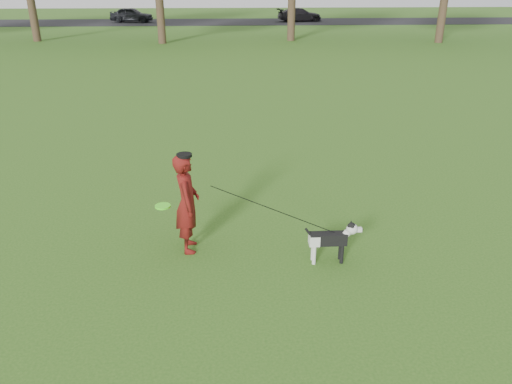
{
  "coord_description": "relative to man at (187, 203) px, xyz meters",
  "views": [
    {
      "loc": [
        0.02,
        -6.3,
        3.9
      ],
      "look_at": [
        0.38,
        0.43,
        0.95
      ],
      "focal_mm": 35.0,
      "sensor_mm": 36.0,
      "label": 1
    }
  ],
  "objects": [
    {
      "name": "car_right",
      "position": [
        7.01,
        39.53,
        -0.18
      ],
      "size": [
        4.11,
        2.26,
        1.13
      ],
      "primitive_type": "imported",
      "rotation": [
        0.0,
        0.0,
        1.75
      ],
      "color": "black",
      "rests_on": "road"
    },
    {
      "name": "dog",
      "position": [
        2.12,
        -0.49,
        -0.37
      ],
      "size": [
        0.85,
        0.17,
        0.65
      ],
      "color": "black",
      "rests_on": "ground"
    },
    {
      "name": "man_held_items",
      "position": [
        1.29,
        -0.27,
        -0.02
      ],
      "size": [
        2.7,
        0.6,
        1.12
      ],
      "color": "#50FC1F",
      "rests_on": "ground"
    },
    {
      "name": "ground",
      "position": [
        0.65,
        -0.47,
        -0.77
      ],
      "size": [
        120.0,
        120.0,
        0.0
      ],
      "primitive_type": "plane",
      "color": "#285116",
      "rests_on": "ground"
    },
    {
      "name": "road",
      "position": [
        0.65,
        39.53,
        -0.76
      ],
      "size": [
        120.0,
        7.0,
        0.02
      ],
      "primitive_type": "cube",
      "color": "black",
      "rests_on": "ground"
    },
    {
      "name": "car_left",
      "position": [
        -7.67,
        39.53,
        -0.13
      ],
      "size": [
        3.78,
        1.92,
        1.23
      ],
      "primitive_type": "imported",
      "rotation": [
        0.0,
        0.0,
        1.44
      ],
      "color": "black",
      "rests_on": "road"
    },
    {
      "name": "man",
      "position": [
        0.0,
        0.0,
        0.0
      ],
      "size": [
        0.41,
        0.59,
        1.54
      ],
      "primitive_type": "imported",
      "rotation": [
        0.0,
        0.0,
        1.65
      ],
      "color": "#52100B",
      "rests_on": "ground"
    }
  ]
}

